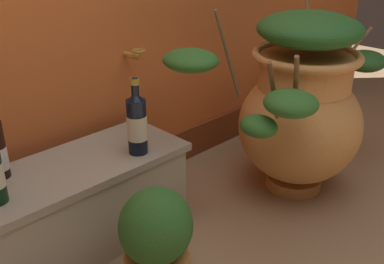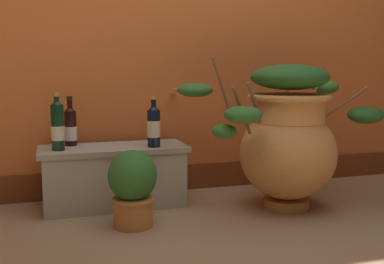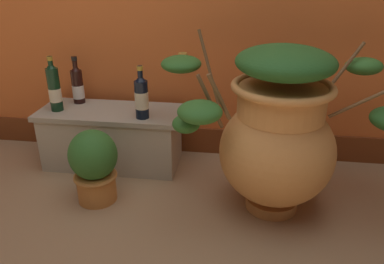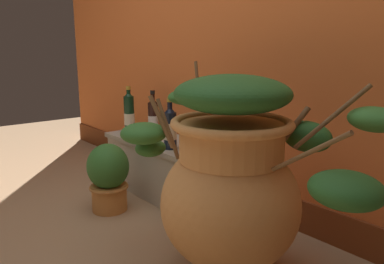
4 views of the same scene
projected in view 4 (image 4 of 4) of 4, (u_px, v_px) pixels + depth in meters
ground_plane at (57, 262)px, 1.69m from camera, size 7.00×7.00×0.00m
terracotta_urn at (231, 179)px, 1.50m from camera, size 1.22×0.64×0.88m
stone_ledge at (161, 164)px, 2.49m from camera, size 0.87×0.36×0.36m
wine_bottle_left at (129, 113)px, 2.63m from camera, size 0.07×0.07×0.33m
wine_bottle_middle at (153, 115)px, 2.67m from camera, size 0.07×0.07×0.30m
wine_bottle_right at (170, 127)px, 2.20m from camera, size 0.08×0.08×0.30m
potted_shrub at (108, 176)px, 2.20m from camera, size 0.25×0.24×0.41m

